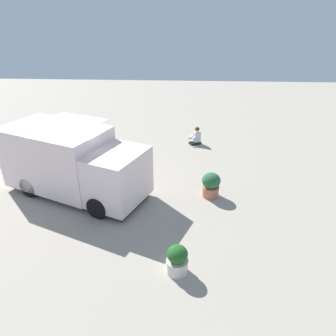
% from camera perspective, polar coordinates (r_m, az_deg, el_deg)
% --- Properties ---
extents(ground_plane, '(40.00, 40.00, 0.00)m').
position_cam_1_polar(ground_plane, '(12.93, -15.48, -2.92)').
color(ground_plane, '#A79C8D').
extents(food_truck, '(4.26, 5.62, 2.41)m').
position_cam_1_polar(food_truck, '(11.98, -16.63, 0.74)').
color(food_truck, white).
rests_on(food_truck, ground_plane).
extents(person_customer, '(0.63, 0.77, 0.89)m').
position_cam_1_polar(person_customer, '(16.17, 5.08, 5.55)').
color(person_customer, '#22291E').
rests_on(person_customer, ground_plane).
extents(planter_flowering_near, '(0.67, 0.67, 0.93)m').
position_cam_1_polar(planter_flowering_near, '(11.62, 7.69, -2.92)').
color(planter_flowering_near, '#BD6D54').
rests_on(planter_flowering_near, ground_plane).
extents(planter_flowering_far, '(0.58, 0.58, 0.83)m').
position_cam_1_polar(planter_flowering_far, '(8.51, 1.67, -16.07)').
color(planter_flowering_far, silver).
rests_on(planter_flowering_far, ground_plane).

